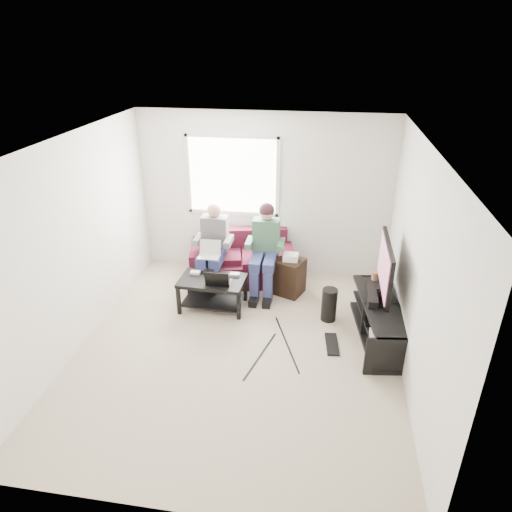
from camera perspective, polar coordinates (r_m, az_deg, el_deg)
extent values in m
plane|color=tan|center=(5.94, -2.23, -11.48)|extent=(4.50, 4.50, 0.00)
plane|color=white|center=(4.81, -2.77, 13.84)|extent=(4.50, 4.50, 0.00)
plane|color=silver|center=(7.30, 1.00, 7.60)|extent=(4.50, 0.00, 4.50)
plane|color=silver|center=(3.45, -10.10, -16.79)|extent=(4.50, 0.00, 4.50)
plane|color=silver|center=(5.95, -21.73, 1.19)|extent=(0.00, 4.50, 4.50)
plane|color=silver|center=(5.26, 19.43, -1.67)|extent=(0.00, 4.50, 4.50)
cube|color=white|center=(7.29, -2.95, 10.00)|extent=(1.40, 0.01, 1.20)
cube|color=silver|center=(7.28, -2.96, 9.98)|extent=(1.48, 0.04, 1.28)
cube|color=#4A1222|center=(7.34, -1.77, -1.69)|extent=(1.48, 1.00, 0.39)
cube|color=#4A1222|center=(7.45, -1.37, 2.09)|extent=(1.37, 0.48, 0.40)
cube|color=#4A1222|center=(7.47, -7.48, -0.69)|extent=(0.32, 0.84, 0.55)
cube|color=#4A1222|center=(7.22, 4.13, -1.55)|extent=(0.32, 0.84, 0.55)
cube|color=#4A1222|center=(7.28, -4.47, 0.13)|extent=(0.76, 0.73, 0.10)
cube|color=#4A1222|center=(7.17, 0.86, -0.24)|extent=(0.76, 0.73, 0.10)
cube|color=navy|center=(6.94, -6.48, -0.25)|extent=(0.16, 0.45, 0.14)
cube|color=navy|center=(6.89, -4.88, -0.37)|extent=(0.16, 0.45, 0.14)
cube|color=navy|center=(6.93, -6.75, -3.25)|extent=(0.13, 0.13, 0.49)
cube|color=navy|center=(6.88, -5.14, -3.39)|extent=(0.13, 0.13, 0.49)
cube|color=slate|center=(7.08, -5.14, 2.88)|extent=(0.40, 0.22, 0.55)
sphere|color=#DD9F8A|center=(6.96, -5.22, 5.74)|extent=(0.22, 0.22, 0.22)
cube|color=navy|center=(6.78, 0.06, -0.72)|extent=(0.16, 0.45, 0.14)
cube|color=navy|center=(6.76, 1.73, -0.84)|extent=(0.16, 0.45, 0.14)
cube|color=navy|center=(6.77, -0.19, -3.79)|extent=(0.13, 0.13, 0.49)
cube|color=navy|center=(6.75, 1.49, -3.93)|extent=(0.13, 0.13, 0.49)
cube|color=#494C4C|center=(6.94, 1.29, 2.48)|extent=(0.40, 0.22, 0.55)
sphere|color=#DD9F8A|center=(6.82, 1.35, 5.39)|extent=(0.22, 0.22, 0.22)
sphere|color=#31181E|center=(6.80, 1.35, 5.71)|extent=(0.23, 0.23, 0.23)
cube|color=black|center=(6.55, -5.51, -3.09)|extent=(0.95, 0.61, 0.05)
cube|color=black|center=(6.72, -5.39, -5.58)|extent=(0.87, 0.53, 0.02)
cube|color=black|center=(6.57, -9.64, -5.60)|extent=(0.05, 0.05, 0.41)
cube|color=black|center=(6.37, -2.17, -6.32)|extent=(0.05, 0.05, 0.41)
cube|color=black|center=(6.98, -8.38, -3.45)|extent=(0.05, 0.05, 0.41)
cube|color=black|center=(6.79, -1.36, -4.05)|extent=(0.05, 0.05, 0.41)
cube|color=silver|center=(6.70, -7.60, -2.06)|extent=(0.14, 0.09, 0.04)
cube|color=black|center=(6.70, -5.98, -1.94)|extent=(0.15, 0.11, 0.04)
cube|color=gray|center=(6.59, -2.68, -2.33)|extent=(0.14, 0.09, 0.04)
cube|color=black|center=(6.08, 15.41, -5.94)|extent=(0.67, 1.58, 0.04)
cube|color=black|center=(6.20, 15.16, -7.78)|extent=(0.62, 1.52, 0.03)
cube|color=black|center=(6.33, 14.92, -9.48)|extent=(0.67, 1.58, 0.06)
cube|color=black|center=(5.60, 15.79, -12.02)|extent=(0.46, 0.10, 0.51)
cube|color=black|center=(6.83, 14.65, -4.32)|extent=(0.46, 0.10, 0.51)
cube|color=black|center=(6.14, 15.38, -5.13)|extent=(0.12, 0.40, 0.04)
cube|color=black|center=(6.10, 15.47, -4.49)|extent=(0.06, 0.06, 0.12)
cube|color=black|center=(5.92, 15.91, -1.27)|extent=(0.05, 1.10, 0.65)
cube|color=#C92F75|center=(5.92, 15.62, -1.26)|extent=(0.01, 1.01, 0.58)
cube|color=black|center=(6.11, 14.30, -4.82)|extent=(0.12, 0.50, 0.10)
cylinder|color=#AB6B49|center=(6.58, 14.60, -2.43)|extent=(0.08, 0.08, 0.12)
cube|color=silver|center=(5.85, 15.53, -9.59)|extent=(0.30, 0.22, 0.06)
cube|color=gray|center=(6.42, 15.00, -5.90)|extent=(0.34, 0.26, 0.08)
cube|color=black|center=(6.13, 15.25, -7.65)|extent=(0.38, 0.30, 0.07)
cylinder|color=black|center=(6.42, 9.12, -6.02)|extent=(0.21, 0.21, 0.48)
cube|color=black|center=(6.07, 9.47, -10.81)|extent=(0.20, 0.47, 0.03)
cube|color=black|center=(6.97, 4.26, -2.59)|extent=(0.38, 0.38, 0.56)
cube|color=silver|center=(6.81, 4.35, -0.14)|extent=(0.22, 0.18, 0.10)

